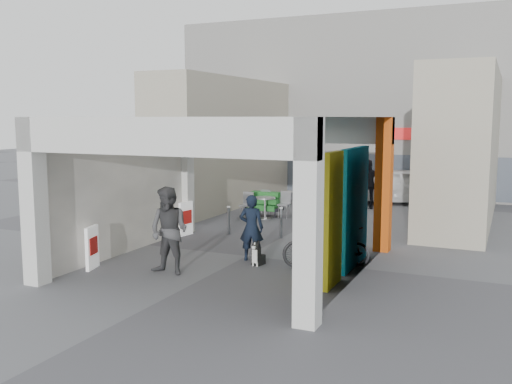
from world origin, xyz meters
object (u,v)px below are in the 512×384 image
at_px(man_back_turned, 169,231).
at_px(bicycle_front, 340,244).
at_px(cafe_set, 265,208).
at_px(white_van, 408,186).
at_px(man_crates, 369,184).
at_px(man_with_dog, 251,228).
at_px(produce_stand, 264,206).
at_px(border_collie, 257,255).
at_px(bicycle_rear, 319,246).
at_px(man_elderly, 331,220).

distance_m(man_back_turned, bicycle_front, 4.15).
distance_m(cafe_set, white_van, 6.71).
distance_m(man_crates, white_van, 2.34).
bearing_deg(man_crates, white_van, -138.03).
bearing_deg(bicycle_front, man_with_dog, 127.59).
height_order(produce_stand, white_van, white_van).
height_order(cafe_set, border_collie, cafe_set).
bearing_deg(bicycle_rear, white_van, -27.74).
bearing_deg(white_van, man_back_turned, 142.63).
xyz_separation_m(man_back_turned, bicycle_rear, (2.89, 1.87, -0.47)).
height_order(man_with_dog, white_van, man_with_dog).
xyz_separation_m(cafe_set, man_back_turned, (0.94, -7.59, 0.66)).
height_order(bicycle_front, white_van, white_van).
bearing_deg(bicycle_rear, man_with_dog, 63.49).
height_order(man_with_dog, man_back_turned, man_back_turned).
bearing_deg(border_collie, man_crates, 96.86).
distance_m(man_elderly, bicycle_rear, 2.10).
relative_size(produce_stand, man_with_dog, 0.78).
bearing_deg(produce_stand, cafe_set, -76.69).
height_order(border_collie, man_with_dog, man_with_dog).
xyz_separation_m(produce_stand, man_back_turned, (1.11, -7.89, 0.65)).
bearing_deg(bicycle_rear, man_elderly, -17.28).
relative_size(cafe_set, man_with_dog, 0.93).
xyz_separation_m(border_collie, man_elderly, (1.07, 2.44, 0.53)).
bearing_deg(produce_stand, man_crates, 29.81).
xyz_separation_m(border_collie, white_van, (1.59, 11.47, 0.49)).
xyz_separation_m(man_crates, white_van, (1.12, 2.04, -0.21)).
xyz_separation_m(produce_stand, bicycle_front, (4.28, -5.27, 0.11)).
height_order(man_elderly, bicycle_front, man_elderly).
height_order(bicycle_rear, white_van, white_van).
distance_m(border_collie, man_elderly, 2.71).
distance_m(bicycle_rear, white_van, 11.09).
relative_size(border_collie, man_crates, 0.33).
xyz_separation_m(bicycle_front, bicycle_rear, (-0.28, -0.75, 0.08)).
bearing_deg(cafe_set, man_crates, 49.11).
distance_m(cafe_set, man_back_turned, 7.67).
bearing_deg(border_collie, man_elderly, 76.04).
xyz_separation_m(man_back_turned, white_van, (3.07, 12.96, -0.25)).
relative_size(border_collie, bicycle_front, 0.37).
xyz_separation_m(produce_stand, man_elderly, (3.65, -3.96, 0.44)).
relative_size(border_collie, white_van, 0.14).
relative_size(cafe_set, border_collie, 2.46).
distance_m(produce_stand, man_back_turned, 7.99).
bearing_deg(man_elderly, bicycle_rear, -88.59).
bearing_deg(border_collie, produce_stand, 121.65).
bearing_deg(border_collie, cafe_set, 121.32).
height_order(man_back_turned, man_crates, man_back_turned).
bearing_deg(man_elderly, man_with_dog, -132.06).
distance_m(cafe_set, man_crates, 4.45).
bearing_deg(bicycle_rear, man_crates, -20.84).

